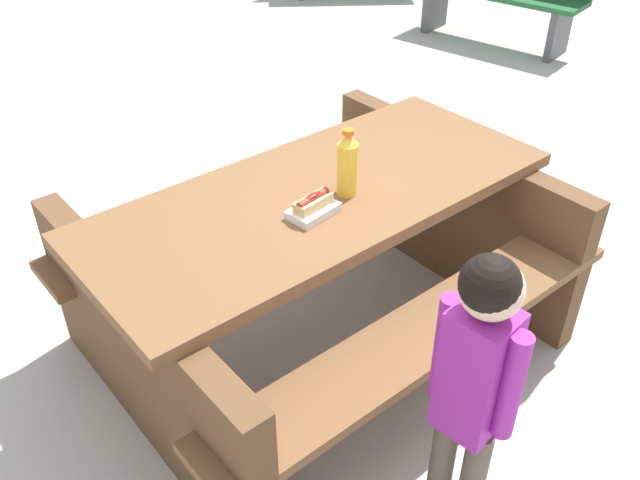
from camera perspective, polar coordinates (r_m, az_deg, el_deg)
ground_plane at (r=2.95m, az=0.00°, el=-8.37°), size 30.00×30.00×0.00m
picnic_table at (r=2.66m, az=0.00°, el=-1.41°), size 2.13×1.86×0.75m
soda_bottle at (r=2.41m, az=2.33°, el=6.40°), size 0.08×0.08×0.26m
hotdog_tray at (r=2.33m, az=-0.59°, el=2.83°), size 0.21×0.17×0.08m
child_in_coat at (r=1.89m, az=13.01°, el=-10.95°), size 0.21×0.25×1.09m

